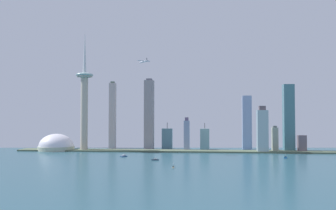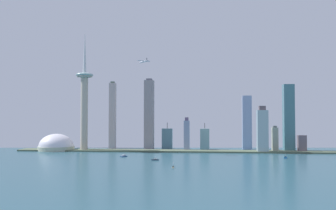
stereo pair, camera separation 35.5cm
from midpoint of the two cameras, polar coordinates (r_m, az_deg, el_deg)
ground_plane at (r=459.42m, az=-2.64°, el=-12.04°), size 6000.00×6000.00×0.00m
waterfront_pier at (r=887.33m, az=1.42°, el=-7.13°), size 777.42×50.61×3.43m
observation_tower at (r=934.21m, az=-12.84°, el=1.20°), size 42.51×42.51×298.58m
stadium_dome at (r=960.29m, az=-16.94°, el=-6.19°), size 88.76×88.76×62.02m
skyscraper_0 at (r=884.55m, az=14.40°, el=-3.86°), size 24.53×23.68×108.76m
skyscraper_1 at (r=920.77m, az=20.03°, el=-5.67°), size 19.39×13.53×40.25m
skyscraper_2 at (r=974.66m, az=12.11°, el=-2.66°), size 23.42×18.31×138.43m
skyscraper_3 at (r=1047.89m, az=-13.09°, el=-1.63°), size 24.89×24.46×196.88m
skyscraper_4 at (r=962.71m, az=-2.96°, el=-1.45°), size 23.65×26.56×183.81m
skyscraper_5 at (r=934.01m, az=18.17°, el=-1.90°), size 25.11×23.22×161.85m
skyscraper_6 at (r=971.26m, az=-0.13°, el=-5.22°), size 26.82×19.69×68.65m
skyscraper_7 at (r=988.13m, az=-8.60°, el=-1.61°), size 16.27×16.49×177.89m
skyscraper_8 at (r=962.70m, az=5.70°, el=-5.24°), size 23.66×18.22×67.51m
skyscraper_9 at (r=1056.66m, az=-15.35°, el=-4.59°), size 13.73×13.45×70.74m
skyscraper_10 at (r=916.85m, az=2.91°, el=-4.65°), size 13.98×19.66×82.16m
skyscraper_11 at (r=908.76m, az=16.23°, el=-5.15°), size 13.83×13.29×62.15m
boat_0 at (r=775.68m, az=-6.89°, el=-7.85°), size 13.55×16.83×8.49m
boat_1 at (r=598.10m, az=0.80°, el=-9.59°), size 3.12×7.44×9.33m
boat_2 at (r=706.62m, az=-2.02°, el=-8.44°), size 14.99×6.05×6.94m
boat_4 at (r=779.26m, az=17.74°, el=-7.74°), size 8.88×14.75×10.22m
airplane at (r=864.13m, az=-3.83°, el=6.73°), size 28.73×28.85×8.46m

